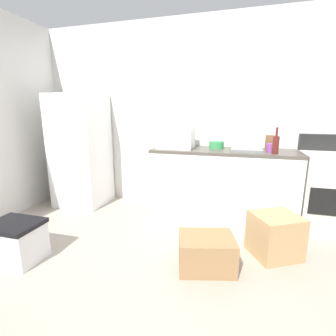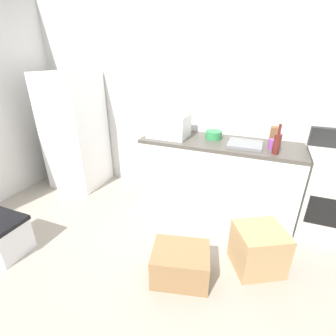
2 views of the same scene
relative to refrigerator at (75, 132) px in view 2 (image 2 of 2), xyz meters
name	(u,v)px [view 2 (image 2 of 2)]	position (x,y,z in m)	size (l,w,h in m)	color
ground_plane	(153,269)	(1.75, -1.15, -0.81)	(6.00, 6.00, 0.00)	#9E9384
wall_back	(204,99)	(1.75, 0.40, 0.49)	(5.00, 0.10, 2.60)	silver
kitchen_counter	(216,177)	(2.05, 0.05, -0.36)	(1.80, 0.60, 0.90)	silver
refrigerator	(75,132)	(0.00, 0.00, 0.00)	(0.68, 0.66, 1.61)	white
stove_oven	(332,195)	(3.27, 0.06, -0.34)	(0.60, 0.61, 1.10)	silver
microwave	(169,126)	(1.44, 0.01, 0.23)	(0.46, 0.34, 0.27)	white
sink_basin	(245,144)	(2.33, 0.01, 0.11)	(0.36, 0.32, 0.03)	slate
wine_bottle	(277,143)	(2.64, -0.12, 0.20)	(0.07, 0.07, 0.30)	#591E19
coffee_mug	(272,144)	(2.60, 0.02, 0.14)	(0.08, 0.08, 0.10)	purple
knife_block	(275,135)	(2.62, 0.23, 0.18)	(0.10, 0.10, 0.18)	brown
mixing_bowl	(214,135)	(1.96, 0.13, 0.14)	(0.19, 0.19, 0.09)	#338C4C
cardboard_box_large	(180,264)	(2.01, -1.13, -0.66)	(0.48, 0.37, 0.29)	olive
cardboard_box_medium	(258,249)	(2.62, -0.76, -0.60)	(0.41, 0.38, 0.41)	tan
storage_bin	(2,236)	(0.29, -1.50, -0.61)	(0.46, 0.36, 0.38)	silver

